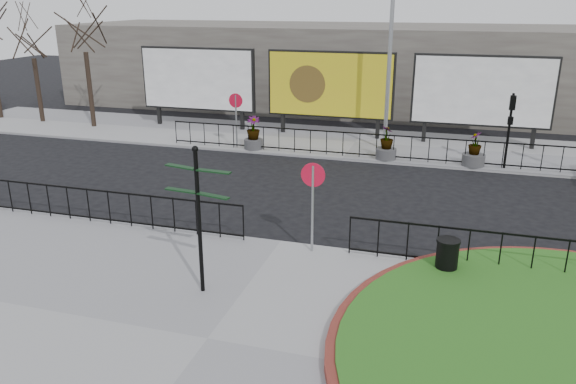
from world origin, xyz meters
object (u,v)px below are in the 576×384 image
at_px(billboard_mid, 330,85).
at_px(fingerpost_sign, 198,206).
at_px(lamp_post, 391,42).
at_px(planter_b, 386,146).
at_px(litter_bin, 447,257).
at_px(planter_a, 253,135).
at_px(planter_c, 474,153).

bearing_deg(billboard_mid, fingerpost_sign, -87.93).
height_order(billboard_mid, fingerpost_sign, billboard_mid).
height_order(lamp_post, planter_b, lamp_post).
bearing_deg(planter_b, billboard_mid, 132.41).
xyz_separation_m(billboard_mid, litter_bin, (6.00, -13.80, -2.00)).
bearing_deg(planter_a, lamp_post, 15.67).
bearing_deg(fingerpost_sign, billboard_mid, 104.17).
distance_m(billboard_mid, planter_c, 7.93).
bearing_deg(fingerpost_sign, planter_c, 75.89).
xyz_separation_m(lamp_post, planter_b, (0.26, -1.60, -4.15)).
bearing_deg(planter_c, litter_bin, -94.47).
bearing_deg(planter_c, billboard_mid, 152.29).
bearing_deg(lamp_post, fingerpost_sign, -99.66).
relative_size(litter_bin, planter_a, 0.64).
xyz_separation_m(lamp_post, litter_bin, (2.99, -11.83, -4.23)).
bearing_deg(planter_b, planter_c, 0.00).
bearing_deg(planter_b, fingerpost_sign, -101.97).
distance_m(fingerpost_sign, planter_c, 14.16).
xyz_separation_m(fingerpost_sign, planter_c, (6.21, 12.63, -1.59)).
relative_size(fingerpost_sign, planter_c, 2.49).
bearing_deg(planter_a, billboard_mid, 52.94).
bearing_deg(fingerpost_sign, lamp_post, 92.44).
distance_m(litter_bin, planter_c, 10.26).
relative_size(litter_bin, planter_b, 0.66).
bearing_deg(billboard_mid, planter_c, -27.71).
bearing_deg(planter_b, lamp_post, 99.07).
xyz_separation_m(billboard_mid, planter_a, (-2.70, -3.57, -1.86)).
bearing_deg(billboard_mid, planter_b, -47.59).
bearing_deg(litter_bin, planter_b, 104.98).
bearing_deg(lamp_post, planter_b, -80.93).
bearing_deg(planter_c, lamp_post, 157.12).
height_order(billboard_mid, planter_c, billboard_mid).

